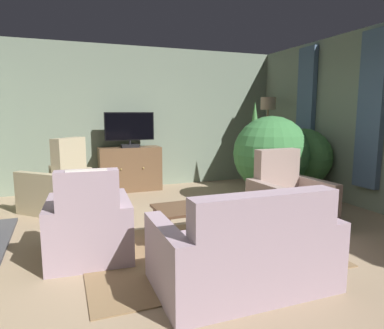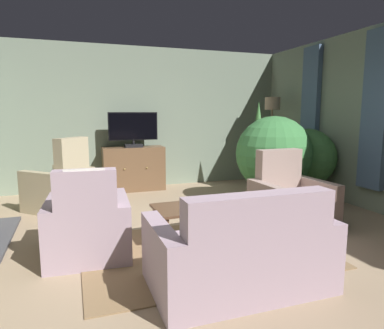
# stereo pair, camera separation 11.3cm
# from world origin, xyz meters

# --- Properties ---
(ground_plane) EXTENTS (6.61, 7.55, 0.04)m
(ground_plane) POSITION_xyz_m (0.00, 0.00, -0.02)
(ground_plane) COLOR tan
(wall_back) EXTENTS (6.61, 0.10, 2.84)m
(wall_back) POSITION_xyz_m (0.00, 3.52, 1.42)
(wall_back) COLOR gray
(wall_back) RESTS_ON ground_plane
(curtain_panel_near) EXTENTS (0.10, 0.44, 2.38)m
(curtain_panel_near) POSITION_xyz_m (2.95, 0.48, 1.56)
(curtain_panel_near) COLOR slate
(curtain_panel_far) EXTENTS (0.10, 0.44, 2.38)m
(curtain_panel_far) POSITION_xyz_m (2.95, 1.98, 1.56)
(curtain_panel_far) COLOR slate
(rug_central) EXTENTS (2.58, 1.83, 0.01)m
(rug_central) POSITION_xyz_m (-0.07, -0.14, 0.01)
(rug_central) COLOR #8E704C
(rug_central) RESTS_ON ground_plane
(tv_cabinet) EXTENTS (1.19, 0.48, 0.86)m
(tv_cabinet) POSITION_xyz_m (-0.25, 3.17, 0.41)
(tv_cabinet) COLOR #4A3523
(tv_cabinet) RESTS_ON ground_plane
(television) EXTENTS (0.95, 0.20, 0.68)m
(television) POSITION_xyz_m (-0.25, 3.12, 1.22)
(television) COLOR black
(television) RESTS_ON tv_cabinet
(coffee_table) EXTENTS (1.16, 0.65, 0.43)m
(coffee_table) POSITION_xyz_m (0.05, 0.18, 0.39)
(coffee_table) COLOR brown
(coffee_table) RESTS_ON ground_plane
(tv_remote) EXTENTS (0.07, 0.17, 0.02)m
(tv_remote) POSITION_xyz_m (0.24, 0.30, 0.45)
(tv_remote) COLOR black
(tv_remote) RESTS_ON coffee_table
(sofa_floral) EXTENTS (1.54, 0.92, 0.92)m
(sofa_floral) POSITION_xyz_m (-0.05, -1.01, 0.31)
(sofa_floral) COLOR #AD93A3
(sofa_floral) RESTS_ON ground_plane
(armchair_near_window) EXTENTS (1.14, 1.15, 1.15)m
(armchair_near_window) POSITION_xyz_m (-1.58, 2.15, 0.36)
(armchair_near_window) COLOR tan
(armchair_near_window) RESTS_ON ground_plane
(armchair_by_fireplace) EXTENTS (0.96, 0.90, 1.01)m
(armchair_by_fireplace) POSITION_xyz_m (1.39, 0.32, 0.32)
(armchair_by_fireplace) COLOR #A3897F
(armchair_by_fireplace) RESTS_ON ground_plane
(armchair_facing_sofa) EXTENTS (0.91, 0.97, 1.01)m
(armchair_facing_sofa) POSITION_xyz_m (-1.26, 0.14, 0.31)
(armchair_facing_sofa) COLOR #AD93A3
(armchair_facing_sofa) RESTS_ON ground_plane
(potted_plant_tall_palm_by_window) EXTENTS (0.42, 0.42, 1.74)m
(potted_plant_tall_palm_by_window) POSITION_xyz_m (1.99, 2.27, 0.95)
(potted_plant_tall_palm_by_window) COLOR beige
(potted_plant_tall_palm_by_window) RESTS_ON ground_plane
(potted_plant_on_hearth_side) EXTENTS (1.25, 1.25, 1.48)m
(potted_plant_on_hearth_side) POSITION_xyz_m (1.77, 1.35, 0.84)
(potted_plant_on_hearth_side) COLOR #99664C
(potted_plant_on_hearth_side) RESTS_ON ground_plane
(potted_plant_leafy_by_curtain) EXTENTS (1.04, 1.04, 1.25)m
(potted_plant_leafy_by_curtain) POSITION_xyz_m (2.57, 1.54, 0.72)
(potted_plant_leafy_by_curtain) COLOR slate
(potted_plant_leafy_by_curtain) RESTS_ON ground_plane
(floor_lamp) EXTENTS (0.31, 0.31, 1.85)m
(floor_lamp) POSITION_xyz_m (2.60, 2.75, 1.49)
(floor_lamp) COLOR #4C4233
(floor_lamp) RESTS_ON ground_plane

